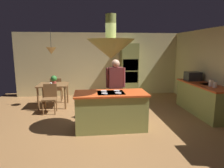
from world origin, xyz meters
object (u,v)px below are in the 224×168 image
Objects in this scene: dining_table at (53,87)px; potted_plant_on_table at (54,79)px; canister_sugar at (211,83)px; person_at_island at (116,85)px; canister_flour at (215,85)px; oven_tower at (129,70)px; chair_by_back_wall at (56,88)px; chair_facing_island at (50,96)px; kitchen_island at (111,110)px; cup_on_table at (51,84)px; microwave_on_counter at (193,76)px.

potted_plant_on_table reaches higher than dining_table.
canister_sugar is (4.54, -1.65, 0.34)m from dining_table.
person_at_island is 9.14× the size of canister_sugar.
person_at_island is 10.47× the size of canister_flour.
oven_tower reaches higher than chair_by_back_wall.
dining_table is 1.11× the size of chair_facing_island.
canister_sugar is (2.84, 0.45, 0.54)m from kitchen_island.
canister_flour reaches higher than kitchen_island.
cup_on_table is (-1.73, 1.88, 0.35)m from kitchen_island.
chair_facing_island is 4.57m from microwave_on_counter.
microwave_on_counter is at bearing -7.56° from potted_plant_on_table.
dining_table is at bearing 90.00° from chair_by_back_wall.
dining_table is 0.27m from cup_on_table.
chair_facing_island is at bearing 139.61° from kitchen_island.
oven_tower is 3.29m from canister_sugar.
potted_plant_on_table is at bearing 129.13° from kitchen_island.
cup_on_table is at bearing 88.00° from chair_by_back_wall.
oven_tower is 2.51m from microwave_on_counter.
chair_facing_island is 0.53m from cup_on_table.
person_at_island is at bearing -36.04° from potted_plant_on_table.
chair_facing_island is 1.31m from chair_by_back_wall.
microwave_on_counter is (4.54, -1.32, 0.54)m from chair_by_back_wall.
microwave_on_counter is (2.84, 1.44, 0.59)m from kitchen_island.
oven_tower is at bearing 32.69° from chair_facing_island.
person_at_island is 18.32× the size of cup_on_table.
chair_facing_island is (-2.80, -1.80, -0.56)m from oven_tower.
cup_on_table is 4.85m from canister_flour.
chair_by_back_wall is at bearing 132.59° from person_at_island.
oven_tower reaches higher than canister_flour.
canister_flour is 1.17m from microwave_on_counter.
dining_table is 10.70× the size of cup_on_table.
person_at_island is at bearing 175.01° from canister_sugar.
canister_sugar is at bearing 153.09° from chair_by_back_wall.
chair_by_back_wall is 2.90× the size of potted_plant_on_table.
chair_by_back_wall is 4.76m from microwave_on_counter.
oven_tower is 1.28× the size of person_at_island.
chair_facing_island is at bearing 167.61° from canister_sugar.
person_at_island is 1.90× the size of chair_by_back_wall.
canister_sugar is at bearing 90.00° from canister_flour.
dining_table is at bearing 128.99° from kitchen_island.
microwave_on_counter is at bearing -46.06° from oven_tower.
chair_by_back_wall is (-2.80, -0.49, -0.56)m from oven_tower.
oven_tower is 7.06× the size of potted_plant_on_table.
chair_facing_island is at bearing 158.08° from person_at_island.
dining_table is 1.11× the size of chair_by_back_wall.
chair_by_back_wall is at bearing 163.83° from microwave_on_counter.
potted_plant_on_table is 3.33× the size of cup_on_table.
canister_sugar is at bearing -17.43° from cup_on_table.
kitchen_island is at bearing 121.69° from chair_by_back_wall.
kitchen_island is at bearing -153.16° from microwave_on_counter.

